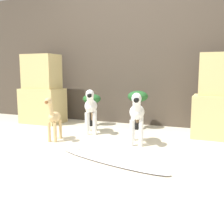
{
  "coord_description": "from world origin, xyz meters",
  "views": [
    {
      "loc": [
        1.35,
        -2.55,
        0.84
      ],
      "look_at": [
        0.09,
        0.53,
        0.34
      ],
      "focal_mm": 42.0,
      "sensor_mm": 36.0,
      "label": 1
    }
  ],
  "objects_px": {
    "giraffe_figurine": "(54,117)",
    "surfboard": "(109,159)",
    "zebra_left": "(91,106)",
    "potted_palm_back": "(92,102)",
    "potted_palm_front": "(138,101)",
    "zebra_right": "(137,113)"
  },
  "relations": [
    {
      "from": "giraffe_figurine",
      "to": "surfboard",
      "type": "height_order",
      "value": "giraffe_figurine"
    },
    {
      "from": "surfboard",
      "to": "giraffe_figurine",
      "type": "bearing_deg",
      "value": 154.7
    },
    {
      "from": "zebra_left",
      "to": "giraffe_figurine",
      "type": "height_order",
      "value": "zebra_left"
    },
    {
      "from": "potted_palm_front",
      "to": "potted_palm_back",
      "type": "relative_size",
      "value": 1.13
    },
    {
      "from": "giraffe_figurine",
      "to": "surfboard",
      "type": "distance_m",
      "value": 1.06
    },
    {
      "from": "giraffe_figurine",
      "to": "surfboard",
      "type": "relative_size",
      "value": 0.43
    },
    {
      "from": "potted_palm_back",
      "to": "zebra_left",
      "type": "bearing_deg",
      "value": -65.01
    },
    {
      "from": "zebra_left",
      "to": "surfboard",
      "type": "height_order",
      "value": "zebra_left"
    },
    {
      "from": "potted_palm_front",
      "to": "surfboard",
      "type": "bearing_deg",
      "value": -83.47
    },
    {
      "from": "giraffe_figurine",
      "to": "surfboard",
      "type": "xyz_separation_m",
      "value": [
        0.92,
        -0.44,
        -0.29
      ]
    },
    {
      "from": "giraffe_figurine",
      "to": "potted_palm_front",
      "type": "bearing_deg",
      "value": 55.11
    },
    {
      "from": "surfboard",
      "to": "zebra_right",
      "type": "bearing_deg",
      "value": 84.19
    },
    {
      "from": "giraffe_figurine",
      "to": "potted_palm_back",
      "type": "distance_m",
      "value": 1.04
    },
    {
      "from": "zebra_right",
      "to": "potted_palm_front",
      "type": "xyz_separation_m",
      "value": [
        -0.24,
        0.84,
        0.04
      ]
    },
    {
      "from": "surfboard",
      "to": "potted_palm_front",
      "type": "bearing_deg",
      "value": 96.53
    },
    {
      "from": "potted_palm_front",
      "to": "potted_palm_back",
      "type": "height_order",
      "value": "potted_palm_front"
    },
    {
      "from": "zebra_right",
      "to": "zebra_left",
      "type": "xyz_separation_m",
      "value": [
        -0.75,
        0.3,
        0.0
      ]
    },
    {
      "from": "zebra_left",
      "to": "giraffe_figurine",
      "type": "bearing_deg",
      "value": -113.77
    },
    {
      "from": "giraffe_figurine",
      "to": "potted_palm_front",
      "type": "height_order",
      "value": "potted_palm_front"
    },
    {
      "from": "zebra_left",
      "to": "potted_palm_front",
      "type": "xyz_separation_m",
      "value": [
        0.51,
        0.53,
        0.04
      ]
    },
    {
      "from": "potted_palm_back",
      "to": "potted_palm_front",
      "type": "bearing_deg",
      "value": 2.67
    },
    {
      "from": "zebra_left",
      "to": "zebra_right",
      "type": "bearing_deg",
      "value": -21.96
    }
  ]
}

